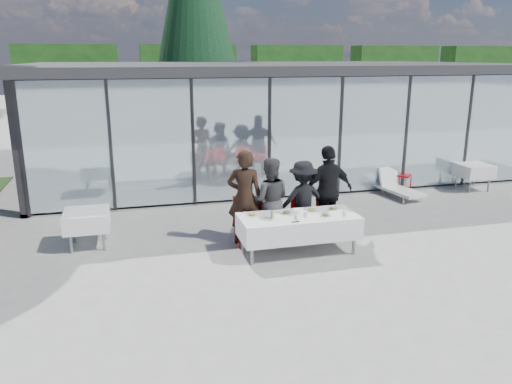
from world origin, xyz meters
TOP-DOWN VIEW (x-y plane):
  - ground at (0.00, 0.00)m, footprint 90.00×90.00m
  - pavilion at (2.00, 8.16)m, footprint 14.80×8.80m
  - treeline at (-2.00, 28.00)m, footprint 62.50×2.00m
  - dining_table at (0.59, 0.43)m, footprint 2.26×0.96m
  - diner_a at (-0.28, 1.20)m, footprint 0.88×0.88m
  - diner_chair_a at (-0.28, 1.18)m, footprint 0.44×0.44m
  - diner_b at (0.23, 1.20)m, footprint 1.03×1.03m
  - diner_chair_b at (0.23, 1.18)m, footprint 0.44×0.44m
  - diner_c at (0.94, 1.20)m, footprint 1.09×1.09m
  - diner_chair_c at (0.94, 1.18)m, footprint 0.44×0.44m
  - diner_d at (1.49, 1.20)m, footprint 1.27×1.27m
  - diner_chair_d at (1.49, 1.18)m, footprint 0.44×0.44m
  - plate_a at (-0.28, 0.62)m, footprint 0.23×0.23m
  - plate_b at (0.40, 0.56)m, footprint 0.23×0.23m
  - plate_c at (0.92, 0.60)m, footprint 0.23×0.23m
  - plate_d at (1.38, 0.60)m, footprint 0.23×0.23m
  - plate_extra at (1.06, 0.26)m, footprint 0.23×0.23m
  - juice_bottle at (0.06, 0.40)m, footprint 0.06×0.06m
  - drinking_glasses at (0.84, 0.23)m, footprint 1.01×0.21m
  - folded_eyeglasses at (0.40, 0.08)m, footprint 0.14×0.03m
  - spare_table_left at (-3.34, 1.77)m, footprint 0.86×0.86m
  - spare_table_right at (6.90, 3.62)m, footprint 0.86×0.86m
  - spare_chair_a at (4.86, 4.11)m, footprint 0.62×0.62m
  - spare_chair_b at (5.05, 4.26)m, footprint 0.58×0.58m
  - lounger at (4.51, 3.56)m, footprint 0.83×1.42m

SIDE VIEW (x-z plane):
  - ground at x=0.00m, z-range 0.00..0.00m
  - lounger at x=4.51m, z-range -0.10..0.62m
  - diner_chair_a at x=-0.28m, z-range 0.05..1.03m
  - diner_chair_b at x=0.23m, z-range 0.05..1.03m
  - diner_chair_c at x=0.94m, z-range 0.05..1.03m
  - diner_chair_d at x=1.49m, z-range 0.05..1.03m
  - spare_chair_a at x=4.86m, z-range 0.05..1.03m
  - spare_chair_b at x=5.05m, z-range 0.05..1.03m
  - dining_table at x=0.59m, z-range 0.16..0.91m
  - spare_table_left at x=-3.34m, z-range 0.18..0.92m
  - spare_table_right at x=6.90m, z-range 0.18..0.92m
  - folded_eyeglasses at x=0.40m, z-range 0.75..0.76m
  - plate_a at x=-0.28m, z-range 0.74..0.81m
  - plate_b at x=0.40m, z-range 0.74..0.81m
  - plate_c at x=0.92m, z-range 0.74..0.81m
  - plate_d at x=1.38m, z-range 0.74..0.81m
  - plate_extra at x=1.06m, z-range 0.74..0.81m
  - drinking_glasses at x=0.84m, z-range 0.75..0.85m
  - diner_c at x=0.94m, z-range 0.00..1.63m
  - juice_bottle at x=0.06m, z-range 0.75..0.90m
  - diner_b at x=0.23m, z-range 0.00..1.73m
  - diner_d at x=1.49m, z-range 0.00..1.92m
  - diner_a at x=-0.28m, z-range 0.00..1.92m
  - pavilion at x=2.00m, z-range 0.43..3.87m
  - treeline at x=-2.00m, z-range 0.00..4.40m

